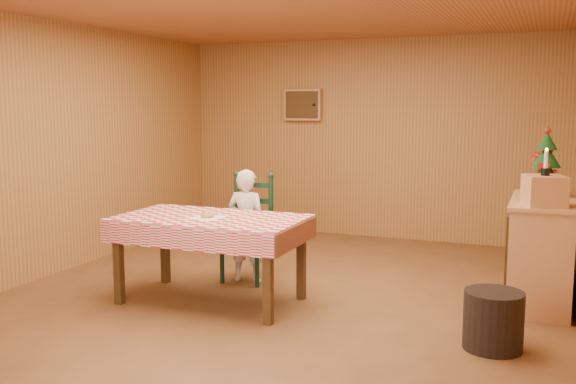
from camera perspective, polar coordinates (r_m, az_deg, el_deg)
The scene contains 13 objects.
ground at distance 5.95m, azimuth -0.74°, elevation -9.34°, with size 6.00×6.00×0.00m, color brown.
cabin_walls at distance 6.18m, azimuth 1.15°, elevation 8.46°, with size 5.10×6.05×2.65m.
dining_table at distance 5.72m, azimuth -6.90°, elevation -3.02°, with size 1.66×0.96×0.77m.
ladder_chair at distance 6.44m, azimuth -3.47°, elevation -3.42°, with size 0.44×0.40×1.08m.
seated_child at distance 6.38m, azimuth -3.70°, elevation -2.99°, with size 0.41×0.27×1.12m, color silver.
napkin at distance 5.66m, azimuth -7.16°, elevation -2.27°, with size 0.26×0.26×0.00m, color white.
donut at distance 5.65m, azimuth -7.17°, elevation -2.05°, with size 0.12×0.12×0.04m, color #D2884B.
shelf_unit at distance 6.13m, azimuth 21.50°, elevation -4.89°, with size 0.54×1.24×0.93m.
crate at distance 5.64m, azimuth 21.82°, elevation 0.11°, with size 0.30×0.30×0.25m, color tan.
christmas_tree at distance 6.27m, azimuth 21.95°, elevation 2.26°, with size 0.34×0.34×0.62m.
flower_arrangement at distance 6.57m, azimuth 21.49°, elevation 1.73°, with size 0.21×0.21×0.38m, color #A7180F.
candle_set at distance 5.62m, azimuth 21.92°, elevation 2.03°, with size 0.07×0.07×0.22m.
storage_bin at distance 4.93m, azimuth 17.79°, elevation -10.80°, with size 0.43×0.43×0.43m, color black.
Camera 1 is at (2.22, -5.24, 1.75)m, focal length 40.00 mm.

